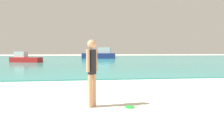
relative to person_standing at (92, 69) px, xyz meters
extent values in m
cube|color=teal|center=(1.00, 34.78, -0.95)|extent=(160.00, 60.00, 0.06)
cylinder|color=tan|center=(-0.05, -0.06, -0.56)|extent=(0.11, 0.11, 0.85)
cylinder|color=tan|center=(0.05, 0.06, -0.56)|extent=(0.11, 0.11, 0.85)
cube|color=black|center=(0.00, 0.00, 0.18)|extent=(0.22, 0.23, 0.64)
sphere|color=tan|center=(0.00, 0.00, 0.63)|extent=(0.23, 0.23, 0.23)
cylinder|color=tan|center=(-0.10, -0.12, 0.22)|extent=(0.08, 0.08, 0.56)
cylinder|color=tan|center=(0.10, 0.12, 0.22)|extent=(0.08, 0.08, 0.56)
cylinder|color=green|center=(0.95, -0.20, -0.97)|extent=(0.24, 0.24, 0.03)
cube|color=red|center=(-7.77, 21.80, -0.60)|extent=(4.20, 2.54, 0.64)
cube|color=silver|center=(-8.45, 22.04, 0.08)|extent=(1.66, 1.33, 0.72)
cube|color=navy|center=(2.34, 34.81, -0.41)|extent=(6.73, 3.46, 1.03)
cube|color=silver|center=(3.46, 34.55, 0.68)|extent=(2.58, 1.93, 1.16)
camera|label=1|loc=(-0.15, -5.15, 0.45)|focal=32.34mm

